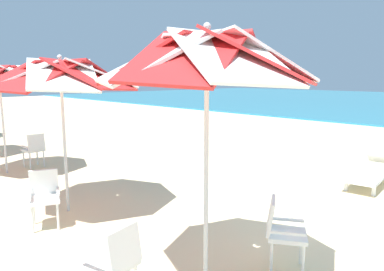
# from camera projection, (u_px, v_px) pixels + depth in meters

# --- Properties ---
(ground_plane) EXTENTS (80.00, 80.00, 0.00)m
(ground_plane) POSITION_uv_depth(u_px,v_px,m) (337.00, 217.00, 6.02)
(ground_plane) COLOR beige
(beach_umbrella_0) EXTENTS (2.31, 2.31, 2.83)m
(beach_umbrella_0) POSITION_uv_depth(u_px,v_px,m) (207.00, 62.00, 3.70)
(beach_umbrella_0) COLOR silver
(beach_umbrella_0) RESTS_ON ground
(plastic_chair_0) EXTENTS (0.63, 0.61, 0.87)m
(plastic_chair_0) POSITION_uv_depth(u_px,v_px,m) (282.00, 230.00, 4.32)
(plastic_chair_0) COLOR white
(plastic_chair_0) RESTS_ON ground
(plastic_chair_1) EXTENTS (0.55, 0.53, 0.87)m
(plastic_chair_1) POSITION_uv_depth(u_px,v_px,m) (115.00, 261.00, 3.60)
(plastic_chair_1) COLOR white
(plastic_chair_1) RESTS_ON ground
(beach_umbrella_1) EXTENTS (2.54, 2.54, 2.64)m
(beach_umbrella_1) POSITION_uv_depth(u_px,v_px,m) (61.00, 76.00, 5.92)
(beach_umbrella_1) COLOR silver
(beach_umbrella_1) RESTS_ON ground
(plastic_chair_2) EXTENTS (0.60, 0.58, 0.87)m
(plastic_chair_2) POSITION_uv_depth(u_px,v_px,m) (44.00, 195.00, 5.60)
(plastic_chair_2) COLOR white
(plastic_chair_2) RESTS_ON ground
(plastic_chair_3) EXTENTS (0.50, 0.47, 0.87)m
(plastic_chair_3) POSITION_uv_depth(u_px,v_px,m) (34.00, 148.00, 9.19)
(plastic_chair_3) COLOR white
(plastic_chair_3) RESTS_ON ground
(sun_lounger_1) EXTENTS (0.86, 2.20, 0.62)m
(sun_lounger_1) POSITION_uv_depth(u_px,v_px,m) (371.00, 171.00, 7.83)
(sun_lounger_1) COLOR white
(sun_lounger_1) RESTS_ON ground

